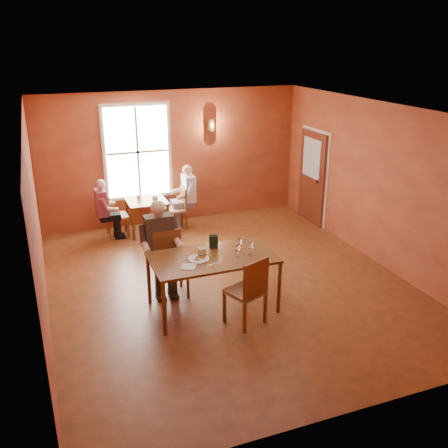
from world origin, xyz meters
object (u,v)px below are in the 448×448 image
object	(u,v)px
chair_empty	(245,290)
chair_diner_maroon	(117,215)
chair_diner_white	(176,208)
chair_diner_main	(171,265)
diner_main	(171,253)
main_table	(213,282)
diner_maroon	(115,208)
diner_white	(177,199)
second_table	(147,216)

from	to	relation	value
chair_empty	chair_diner_maroon	bearing A→B (deg)	84.18
chair_diner_white	chair_diner_maroon	distance (m)	1.30
chair_diner_main	diner_main	bearing A→B (deg)	90.00
main_table	chair_diner_main	size ratio (longest dim) A/B	1.78
chair_empty	chair_diner_white	world-z (taller)	chair_empty
chair_diner_main	chair_empty	bearing A→B (deg)	123.35
main_table	diner_main	distance (m)	0.86
chair_diner_main	chair_diner_white	xyz separation A→B (m)	(0.90, 2.98, -0.07)
chair_diner_main	diner_maroon	xyz separation A→B (m)	(-0.43, 2.98, 0.10)
diner_main	main_table	bearing A→B (deg)	128.88
chair_diner_white	main_table	bearing A→B (deg)	173.69
main_table	diner_maroon	xyz separation A→B (m)	(-0.93, 3.63, 0.19)
main_table	chair_diner_maroon	size ratio (longest dim) A/B	1.98
chair_diner_main	diner_white	distance (m)	3.12
diner_main	chair_empty	world-z (taller)	diner_main
chair_diner_white	second_table	bearing A→B (deg)	90.00
chair_diner_white	chair_empty	bearing A→B (deg)	178.70
main_table	second_table	xyz separation A→B (m)	(-0.25, 3.63, -0.08)
chair_empty	diner_maroon	size ratio (longest dim) A/B	0.85
diner_white	second_table	bearing A→B (deg)	90.00
chair_diner_white	diner_maroon	bearing A→B (deg)	90.00
main_table	chair_empty	distance (m)	0.66
second_table	chair_diner_maroon	xyz separation A→B (m)	(-0.65, 0.00, 0.11)
main_table	chair_empty	bearing A→B (deg)	-61.97
main_table	second_table	bearing A→B (deg)	93.92
second_table	chair_diner_maroon	world-z (taller)	chair_diner_maroon
chair_empty	diner_maroon	bearing A→B (deg)	84.56
main_table	chair_diner_white	xyz separation A→B (m)	(0.40, 3.63, 0.02)
second_table	diner_white	xyz separation A→B (m)	(0.68, 0.00, 0.31)
chair_empty	diner_white	world-z (taller)	diner_white
second_table	chair_diner_maroon	bearing A→B (deg)	180.00
second_table	diner_maroon	world-z (taller)	diner_maroon
chair_diner_main	chair_diner_maroon	world-z (taller)	chair_diner_main
main_table	chair_empty	xyz separation A→B (m)	(0.31, -0.57, 0.10)
diner_main	chair_diner_main	bearing A→B (deg)	-90.00
main_table	diner_white	world-z (taller)	diner_white
chair_empty	second_table	bearing A→B (deg)	75.71
chair_diner_maroon	diner_maroon	size ratio (longest dim) A/B	0.76
chair_diner_white	diner_maroon	xyz separation A→B (m)	(-1.33, 0.00, 0.17)
chair_diner_main	second_table	xyz separation A→B (m)	(0.25, 2.98, -0.17)
chair_diner_white	diner_white	size ratio (longest dim) A/B	0.69
chair_empty	diner_maroon	xyz separation A→B (m)	(-1.23, 4.20, 0.09)
chair_diner_main	second_table	size ratio (longest dim) A/B	1.28
chair_empty	chair_diner_main	bearing A→B (deg)	101.54
second_table	chair_diner_white	distance (m)	0.66
diner_main	chair_empty	xyz separation A→B (m)	(0.81, -1.19, -0.22)
diner_white	diner_maroon	bearing A→B (deg)	90.00
main_table	chair_diner_maroon	world-z (taller)	chair_diner_maroon
chair_diner_main	diner_maroon	world-z (taller)	diner_maroon
main_table	diner_main	size ratio (longest dim) A/B	1.25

